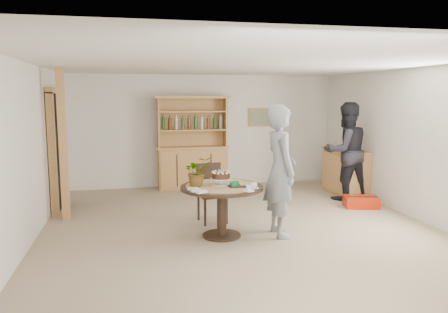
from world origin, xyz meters
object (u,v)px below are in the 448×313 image
at_px(dining_chair, 211,189).
at_px(teen_boy, 280,171).
at_px(sideboard, 345,171).
at_px(hutch, 192,157).
at_px(dining_table, 222,196).
at_px(adult_person, 346,151).
at_px(red_suitcase, 361,202).

height_order(dining_chair, teen_boy, teen_boy).
relative_size(sideboard, dining_chair, 1.33).
xyz_separation_m(hutch, dining_chair, (-0.07, -2.61, -0.15)).
height_order(dining_table, dining_chair, dining_chair).
bearing_deg(sideboard, hutch, 157.79).
xyz_separation_m(hutch, adult_person, (2.80, -1.68, 0.27)).
bearing_deg(red_suitcase, sideboard, 92.90).
bearing_deg(adult_person, hutch, -37.53).
height_order(teen_boy, red_suitcase, teen_boy).
bearing_deg(hutch, dining_chair, -91.48).
xyz_separation_m(dining_table, adult_person, (2.86, 1.76, 0.35)).
bearing_deg(sideboard, red_suitcase, -102.33).
height_order(hutch, sideboard, hutch).
bearing_deg(teen_boy, red_suitcase, -59.65).
height_order(adult_person, red_suitcase, adult_person).
bearing_deg(dining_table, dining_chair, 90.76).
xyz_separation_m(adult_person, red_suitcase, (0.00, -0.66, -0.86)).
relative_size(teen_boy, adult_person, 1.00).
bearing_deg(hutch, sideboard, -22.21).
bearing_deg(adult_person, sideboard, -125.41).
bearing_deg(sideboard, dining_chair, -156.23).
distance_m(hutch, teen_boy, 3.64).
distance_m(sideboard, teen_boy, 3.25).
bearing_deg(red_suitcase, hutch, 155.36).
bearing_deg(dining_chair, red_suitcase, -2.60).
height_order(hutch, red_suitcase, hutch).
relative_size(dining_chair, teen_boy, 0.49).
bearing_deg(adult_person, red_suitcase, 83.40).
relative_size(sideboard, dining_table, 1.05).
height_order(dining_table, red_suitcase, dining_table).
bearing_deg(teen_boy, dining_table, 82.76).
height_order(dining_table, teen_boy, teen_boy).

